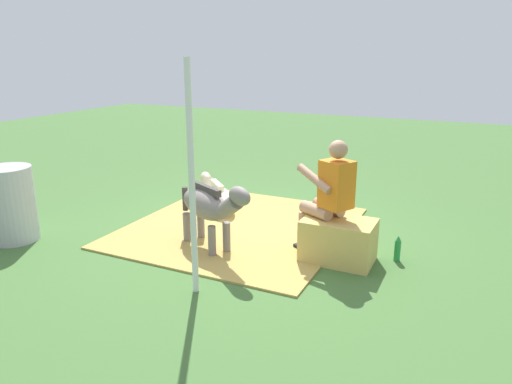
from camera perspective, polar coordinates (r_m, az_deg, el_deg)
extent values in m
plane|color=#426B33|center=(6.19, -0.75, -4.82)|extent=(24.00, 24.00, 0.00)
cube|color=tan|center=(6.34, -2.01, -4.20)|extent=(2.73, 2.89, 0.02)
cube|color=tan|center=(5.37, 9.81, -5.75)|extent=(0.78, 0.51, 0.48)
cylinder|color=tan|center=(5.34, 7.17, -2.21)|extent=(0.42, 0.31, 0.14)
cylinder|color=tan|center=(5.58, 5.64, -4.71)|extent=(0.11, 0.11, 0.48)
cube|color=black|center=(5.66, 5.58, -6.69)|extent=(0.24, 0.19, 0.06)
cylinder|color=tan|center=(5.47, 8.69, -1.81)|extent=(0.42, 0.31, 0.14)
cylinder|color=tan|center=(5.71, 7.13, -4.26)|extent=(0.11, 0.11, 0.48)
cube|color=black|center=(5.79, 7.06, -6.20)|extent=(0.24, 0.19, 0.06)
cube|color=orange|center=(5.18, 9.62, 0.90)|extent=(0.40, 0.39, 0.52)
cylinder|color=tan|center=(5.18, 6.99, 1.59)|extent=(0.48, 0.31, 0.26)
cylinder|color=tan|center=(5.40, 9.46, 2.10)|extent=(0.48, 0.31, 0.26)
sphere|color=tan|center=(5.09, 9.83, 5.03)|extent=(0.20, 0.20, 0.20)
ellipsoid|color=slate|center=(5.58, -6.09, -1.44)|extent=(0.89, 0.66, 0.34)
cylinder|color=slate|center=(5.53, -3.55, -5.47)|extent=(0.09, 0.09, 0.37)
cylinder|color=slate|center=(5.43, -5.29, -5.94)|extent=(0.09, 0.09, 0.37)
cylinder|color=slate|center=(5.97, -6.61, -3.86)|extent=(0.09, 0.09, 0.37)
cylinder|color=slate|center=(5.87, -8.28, -4.27)|extent=(0.09, 0.09, 0.37)
cylinder|color=slate|center=(5.15, -3.16, -1.74)|extent=(0.41, 0.32, 0.33)
ellipsoid|color=slate|center=(4.96, -1.99, -0.49)|extent=(0.36, 0.29, 0.20)
cube|color=#433D3A|center=(5.52, -6.15, 0.43)|extent=(0.56, 0.32, 0.08)
cylinder|color=#433D3A|center=(5.98, -8.48, -0.80)|extent=(0.07, 0.07, 0.30)
ellipsoid|color=beige|center=(6.94, -4.46, -0.93)|extent=(0.91, 0.90, 0.36)
cube|color=beige|center=(7.47, -5.59, -0.72)|extent=(0.37, 0.37, 0.10)
cylinder|color=beige|center=(7.44, -5.67, 0.72)|extent=(0.33, 0.33, 0.30)
ellipsoid|color=beige|center=(7.59, -6.04, 1.64)|extent=(0.33, 0.32, 0.20)
cube|color=#F2EDC5|center=(6.95, -4.68, 0.82)|extent=(0.37, 0.36, 0.08)
cylinder|color=#268C3F|center=(5.56, 16.57, -6.77)|extent=(0.07, 0.07, 0.24)
cone|color=#268C3F|center=(5.51, 16.69, -5.34)|extent=(0.06, 0.06, 0.06)
cylinder|color=#B2B2B7|center=(6.52, -27.31, -1.31)|extent=(0.58, 0.58, 0.93)
cylinder|color=silver|center=(4.38, -7.70, 1.20)|extent=(0.06, 0.06, 2.21)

